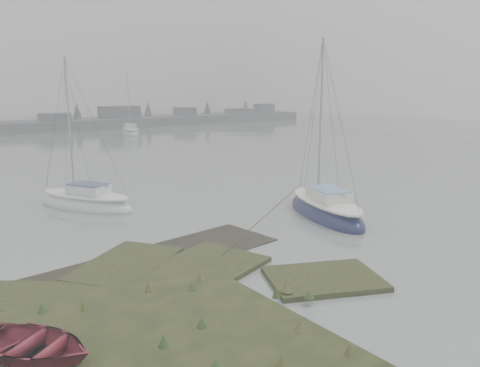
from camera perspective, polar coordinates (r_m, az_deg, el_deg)
name	(u,v)px	position (r m, az deg, el deg)	size (l,w,h in m)	color
ground	(43,163)	(41.70, -22.91, 2.28)	(160.00, 160.00, 0.00)	slate
far_shoreline	(156,120)	(81.01, -10.21, 7.67)	(60.00, 8.00, 4.15)	#4C4F51
sailboat_main	(325,210)	(22.92, 10.37, -3.23)	(4.18, 6.74, 9.04)	#10143D
sailboat_white	(86,203)	(25.40, -18.26, -2.24)	(4.40, 6.04, 8.21)	silver
sailboat_far_b	(131,132)	(64.43, -13.17, 6.10)	(4.04, 6.75, 9.06)	silver
dinghy	(32,345)	(11.78, -24.06, -17.51)	(2.10, 2.95, 0.61)	maroon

